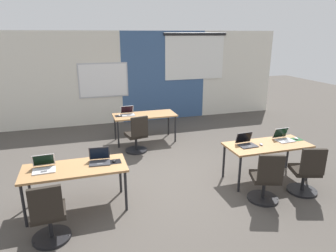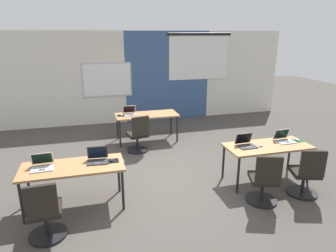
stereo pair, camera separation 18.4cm
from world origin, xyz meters
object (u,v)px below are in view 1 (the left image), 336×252
at_px(desk_near_left, 75,171).
at_px(laptop_near_right_end, 283,138).
at_px(laptop_near_left_inner, 100,159).
at_px(mouse_near_left_inner, 114,161).
at_px(desk_near_right, 267,147).
at_px(chair_near_right_inner, 266,181).
at_px(mouse_far_left, 119,115).
at_px(desk_far_center, 145,117).
at_px(mouse_near_right_end, 296,138).
at_px(chair_near_left_end, 49,218).
at_px(mouse_near_right_inner, 261,144).
at_px(laptop_far_left, 128,113).
at_px(chair_far_left, 137,137).
at_px(laptop_near_right_inner, 246,143).
at_px(laptop_near_left_end, 44,167).
at_px(chair_near_right_end, 306,174).

bearing_deg(desk_near_left, laptop_near_right_end, 1.43).
height_order(laptop_near_left_inner, mouse_near_left_inner, laptop_near_left_inner).
distance_m(desk_near_right, chair_near_right_inner, 0.92).
bearing_deg(mouse_far_left, desk_far_center, -2.19).
xyz_separation_m(desk_near_right, mouse_near_right_end, (0.69, 0.06, 0.08)).
bearing_deg(chair_near_left_end, mouse_near_right_inner, -171.87).
distance_m(desk_far_center, chair_near_right_inner, 3.75).
distance_m(laptop_far_left, chair_far_left, 0.90).
bearing_deg(laptop_near_left_inner, desk_near_left, -163.97).
distance_m(laptop_near_right_end, mouse_far_left, 3.92).
relative_size(laptop_near_right_end, chair_far_left, 0.37).
bearing_deg(desk_near_left, laptop_near_right_inner, 1.15).
xyz_separation_m(chair_near_left_end, chair_far_left, (1.76, 2.83, 0.00)).
xyz_separation_m(desk_far_center, laptop_near_right_end, (2.17, -2.70, 0.11)).
bearing_deg(mouse_near_left_inner, desk_near_left, -177.39).
relative_size(laptop_near_left_inner, mouse_far_left, 3.27).
distance_m(desk_far_center, laptop_near_left_end, 3.53).
relative_size(desk_near_right, laptop_near_right_end, 4.64).
bearing_deg(laptop_far_left, mouse_near_right_end, -44.77).
bearing_deg(laptop_near_left_end, desk_near_left, -8.26).
bearing_deg(chair_near_right_end, desk_near_right, -47.44).
relative_size(laptop_near_right_inner, chair_near_right_inner, 0.37).
xyz_separation_m(chair_near_right_end, laptop_near_left_end, (-4.28, 0.75, 0.39)).
bearing_deg(chair_near_left_end, laptop_far_left, -118.20).
relative_size(desk_near_left, laptop_near_left_end, 4.66).
distance_m(laptop_near_left_inner, laptop_near_right_end, 3.53).
xyz_separation_m(laptop_near_left_inner, mouse_near_right_end, (3.80, -0.02, -0.03)).
distance_m(laptop_near_left_end, mouse_far_left, 3.18).
distance_m(desk_near_right, mouse_near_left_inner, 2.88).
relative_size(desk_far_center, laptop_far_left, 4.82).
relative_size(laptop_near_left_inner, chair_far_left, 0.38).
xyz_separation_m(laptop_near_left_inner, laptop_near_right_end, (3.53, 0.02, -0.00)).
bearing_deg(mouse_near_right_inner, laptop_near_right_end, 11.05).
relative_size(chair_far_left, chair_near_right_inner, 1.00).
bearing_deg(mouse_near_right_inner, chair_near_right_end, -55.05).
relative_size(laptop_near_left_end, chair_far_left, 0.37).
bearing_deg(laptop_near_right_inner, laptop_far_left, 118.91).
bearing_deg(chair_near_right_end, chair_near_right_inner, 19.01).
height_order(laptop_near_left_inner, chair_near_right_inner, laptop_near_left_inner).
bearing_deg(chair_near_right_inner, chair_near_right_end, -159.27).
distance_m(laptop_near_left_end, chair_near_right_inner, 3.56).
bearing_deg(laptop_near_left_inner, desk_far_center, 68.37).
relative_size(desk_near_left, mouse_near_left_inner, 14.77).
distance_m(desk_near_left, laptop_near_right_inner, 3.08).
relative_size(desk_far_center, laptop_near_left_end, 4.66).
bearing_deg(chair_far_left, chair_near_right_inner, 109.14).
distance_m(desk_near_left, mouse_near_right_inner, 3.35).
relative_size(chair_near_right_end, laptop_near_right_inner, 2.67).
bearing_deg(desk_near_right, mouse_near_left_inner, 179.44).
bearing_deg(desk_near_left, chair_far_left, 56.03).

